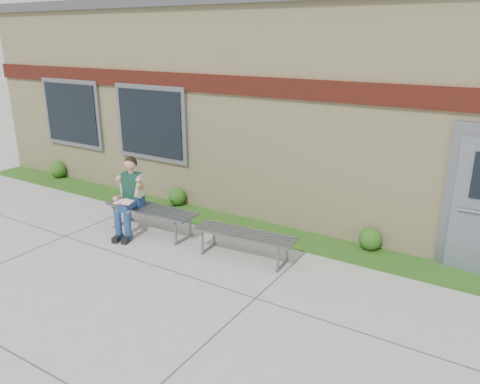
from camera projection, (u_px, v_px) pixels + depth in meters
The scene contains 9 objects.
ground at pixel (176, 295), 6.59m from camera, with size 80.00×80.00×0.00m, color #9E9E99.
grass_strip at pixel (265, 232), 8.69m from camera, with size 16.00×0.80×0.02m, color #1C4B14.
school_building at pixel (338, 98), 10.75m from camera, with size 16.20×6.22×4.20m.
bench_left at pixel (151, 213), 8.58m from camera, with size 1.84×0.52×0.48m.
bench_right at pixel (244, 239), 7.59m from camera, with size 1.73×0.60×0.44m.
girl at pixel (129, 195), 8.45m from camera, with size 0.61×0.88×1.41m.
shrub_west at pixel (58, 170), 11.90m from camera, with size 0.41×0.41×0.41m, color #1C4B14.
shrub_mid at pixel (177, 197), 9.97m from camera, with size 0.37×0.37×0.37m, color #1C4B14.
shrub_east at pixel (370, 239), 7.88m from camera, with size 0.38×0.38×0.38m, color #1C4B14.
Camera 1 is at (3.81, -4.45, 3.48)m, focal length 35.00 mm.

